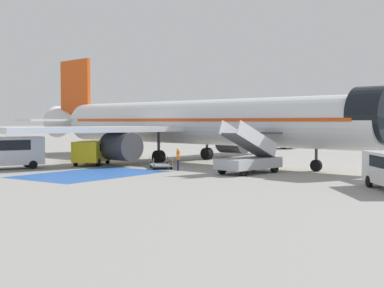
{
  "coord_description": "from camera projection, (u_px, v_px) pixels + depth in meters",
  "views": [
    {
      "loc": [
        26.08,
        -37.93,
        3.58
      ],
      "look_at": [
        0.2,
        -1.58,
        1.65
      ],
      "focal_mm": 50.0,
      "sensor_mm": 36.0,
      "label": 1
    }
  ],
  "objects": [
    {
      "name": "ground_plane",
      "position": [
        201.0,
        162.0,
        46.13
      ],
      "size": [
        600.0,
        600.0,
        0.0
      ],
      "primitive_type": "plane",
      "color": "gray"
    },
    {
      "name": "apron_leadline_yellow",
      "position": [
        197.0,
        162.0,
        46.03
      ],
      "size": [
        76.5,
        12.34,
        0.01
      ],
      "primitive_type": "cube",
      "rotation": [
        0.0,
        0.0,
        -1.73
      ],
      "color": "gold",
      "rests_on": "ground_plane"
    },
    {
      "name": "apron_stand_patch_blue",
      "position": [
        91.0,
        174.0,
        35.86
      ],
      "size": [
        6.29,
        9.67,
        0.01
      ],
      "primitive_type": "cube",
      "color": "#2856A8",
      "rests_on": "ground_plane"
    },
    {
      "name": "airliner",
      "position": [
        192.0,
        123.0,
        46.32
      ],
      "size": [
        43.3,
        32.24,
        10.27
      ],
      "rotation": [
        0.0,
        0.0,
        -1.73
      ],
      "color": "silver",
      "rests_on": "ground_plane"
    },
    {
      "name": "boarding_stairs_forward",
      "position": [
        249.0,
        160.0,
        36.39
      ],
      "size": [
        2.93,
        5.47,
        3.63
      ],
      "rotation": [
        0.0,
        0.0,
        -0.16
      ],
      "color": "#ADB2BA",
      "rests_on": "ground_plane"
    },
    {
      "name": "fuel_tanker",
      "position": [
        263.0,
        134.0,
        70.48
      ],
      "size": [
        9.26,
        2.92,
        3.57
      ],
      "rotation": [
        0.0,
        0.0,
        -1.54
      ],
      "color": "#38383D",
      "rests_on": "ground_plane"
    },
    {
      "name": "service_van_0",
      "position": [
        92.0,
        151.0,
        43.31
      ],
      "size": [
        3.79,
        4.69,
        1.94
      ],
      "rotation": [
        0.0,
        0.0,
        0.5
      ],
      "color": "yellow",
      "rests_on": "ground_plane"
    },
    {
      "name": "service_van_3",
      "position": [
        10.0,
        150.0,
        39.61
      ],
      "size": [
        3.46,
        5.0,
        2.39
      ],
      "rotation": [
        0.0,
        0.0,
        2.74
      ],
      "color": "silver",
      "rests_on": "ground_plane"
    },
    {
      "name": "baggage_cart",
      "position": [
        161.0,
        165.0,
        40.24
      ],
      "size": [
        2.92,
        2.88,
        0.87
      ],
      "rotation": [
        0.0,
        0.0,
        0.81
      ],
      "color": "gray",
      "rests_on": "ground_plane"
    },
    {
      "name": "ground_crew_0",
      "position": [
        80.0,
        149.0,
        47.49
      ],
      "size": [
        0.48,
        0.34,
        1.83
      ],
      "rotation": [
        0.0,
        0.0,
        2.86
      ],
      "color": "#2D2D33",
      "rests_on": "ground_plane"
    },
    {
      "name": "ground_crew_1",
      "position": [
        178.0,
        158.0,
        38.4
      ],
      "size": [
        0.44,
        0.48,
        1.64
      ],
      "rotation": [
        0.0,
        0.0,
        5.34
      ],
      "color": "#191E38",
      "rests_on": "ground_plane"
    }
  ]
}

